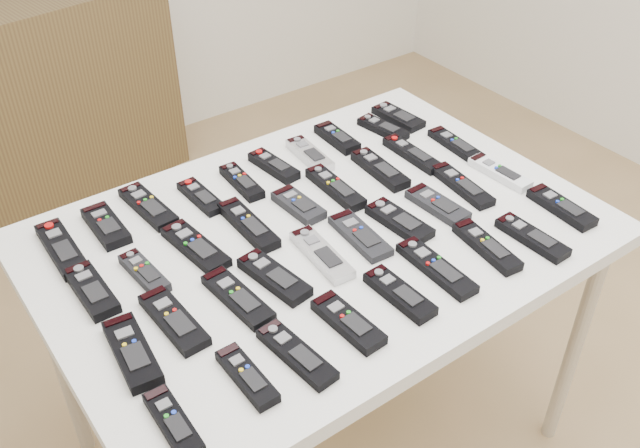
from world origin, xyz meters
TOP-DOWN VIEW (x-y plane):
  - ground at (0.00, 0.00)m, footprint 4.00×4.00m
  - table at (-0.08, 0.09)m, footprint 1.25×0.88m
  - remote_0 at (-0.58, 0.36)m, footprint 0.06×0.20m
  - remote_1 at (-0.47, 0.38)m, footprint 0.06×0.16m
  - remote_2 at (-0.36, 0.40)m, footprint 0.07×0.20m
  - remote_3 at (-0.24, 0.36)m, footprint 0.06×0.16m
  - remote_4 at (-0.13, 0.36)m, footprint 0.05×0.16m
  - remote_5 at (-0.02, 0.37)m, footprint 0.06×0.16m
  - remote_6 at (0.08, 0.36)m, footprint 0.06×0.17m
  - remote_7 at (0.19, 0.39)m, footprint 0.06×0.15m
  - remote_8 at (0.33, 0.36)m, footprint 0.07×0.16m
  - remote_9 at (0.41, 0.38)m, footprint 0.07×0.16m
  - remote_10 at (-0.58, 0.19)m, footprint 0.06×0.17m
  - remote_11 at (-0.47, 0.18)m, footprint 0.05×0.15m
  - remote_12 at (-0.34, 0.20)m, footprint 0.08×0.20m
  - remote_13 at (-0.21, 0.20)m, footprint 0.05×0.20m
  - remote_14 at (-0.07, 0.19)m, footprint 0.07×0.15m
  - remote_15 at (0.04, 0.20)m, footprint 0.05×0.20m
  - remote_16 at (0.19, 0.20)m, footprint 0.06×0.19m
  - remote_17 at (0.30, 0.21)m, footprint 0.05×0.19m
  - remote_18 at (0.43, 0.17)m, footprint 0.06×0.18m
  - remote_19 at (-0.58, -0.01)m, footprint 0.08×0.19m
  - remote_20 at (-0.48, 0.02)m, footprint 0.07×0.19m
  - remote_21 at (-0.35, 0.00)m, footprint 0.07×0.19m
  - remote_22 at (-0.26, 0.01)m, footprint 0.08×0.19m
  - remote_23 at (-0.13, 0.01)m, footprint 0.07×0.19m
  - remote_24 at (-0.02, 0.02)m, footprint 0.07×0.18m
  - remote_25 at (0.08, 0.00)m, footprint 0.07×0.17m
  - remote_26 at (0.20, 0.00)m, footprint 0.07×0.17m
  - remote_27 at (0.31, 0.03)m, footprint 0.07×0.20m
  - remote_28 at (0.42, 0.01)m, footprint 0.05×0.18m
  - remote_29 at (-0.59, -0.20)m, footprint 0.05×0.16m
  - remote_30 at (-0.44, -0.18)m, footprint 0.05×0.15m
  - remote_31 at (-0.34, -0.19)m, footprint 0.07×0.19m
  - remote_32 at (-0.21, -0.18)m, footprint 0.07×0.17m
  - remote_33 at (-0.08, -0.18)m, footprint 0.06×0.17m
  - remote_34 at (0.04, -0.17)m, footprint 0.06×0.21m
  - remote_35 at (0.18, -0.18)m, footprint 0.07×0.19m
  - remote_36 at (0.29, -0.22)m, footprint 0.06×0.18m
  - remote_37 at (0.43, -0.18)m, footprint 0.06×0.18m

SIDE VIEW (x-z plane):
  - ground at x=0.00m, z-range 0.00..0.00m
  - table at x=-0.08m, z-range 0.33..1.11m
  - remote_3 at x=-0.24m, z-range 0.78..0.80m
  - remote_18 at x=0.43m, z-range 0.78..0.80m
  - remote_24 at x=-0.02m, z-range 0.78..0.80m
  - remote_9 at x=0.41m, z-range 0.78..0.80m
  - remote_2 at x=-0.36m, z-range 0.78..0.80m
  - remote_8 at x=0.33m, z-range 0.78..0.80m
  - remote_12 at x=-0.34m, z-range 0.78..0.80m
  - remote_27 at x=0.31m, z-range 0.78..0.80m
  - remote_21 at x=-0.35m, z-range 0.78..0.80m
  - remote_23 at x=-0.13m, z-range 0.78..0.80m
  - remote_26 at x=0.20m, z-range 0.78..0.80m
  - remote_31 at x=-0.34m, z-range 0.78..0.80m
  - remote_28 at x=0.42m, z-range 0.78..0.80m
  - remote_17 at x=0.30m, z-range 0.78..0.80m
  - remote_4 at x=-0.13m, z-range 0.78..0.80m
  - remote_34 at x=0.04m, z-range 0.78..0.80m
  - remote_11 at x=-0.47m, z-range 0.78..0.80m
  - remote_20 at x=-0.48m, z-range 0.78..0.80m
  - remote_29 at x=-0.59m, z-range 0.78..0.80m
  - remote_36 at x=0.29m, z-range 0.78..0.80m
  - remote_14 at x=-0.07m, z-range 0.78..0.80m
  - remote_30 at x=-0.44m, z-range 0.78..0.80m
  - remote_25 at x=0.08m, z-range 0.78..0.80m
  - remote_5 at x=-0.02m, z-range 0.78..0.80m
  - remote_1 at x=-0.47m, z-range 0.78..0.80m
  - remote_7 at x=0.19m, z-range 0.78..0.80m
  - remote_6 at x=0.08m, z-range 0.78..0.80m
  - remote_37 at x=0.43m, z-range 0.78..0.80m
  - remote_0 at x=-0.58m, z-range 0.78..0.80m
  - remote_35 at x=0.18m, z-range 0.78..0.80m
  - remote_33 at x=-0.08m, z-range 0.78..0.80m
  - remote_10 at x=-0.58m, z-range 0.78..0.80m
  - remote_16 at x=0.19m, z-range 0.78..0.80m
  - remote_32 at x=-0.21m, z-range 0.78..0.80m
  - remote_22 at x=-0.26m, z-range 0.78..0.80m
  - remote_13 at x=-0.21m, z-range 0.78..0.80m
  - remote_15 at x=0.04m, z-range 0.78..0.80m
  - remote_19 at x=-0.58m, z-range 0.78..0.80m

